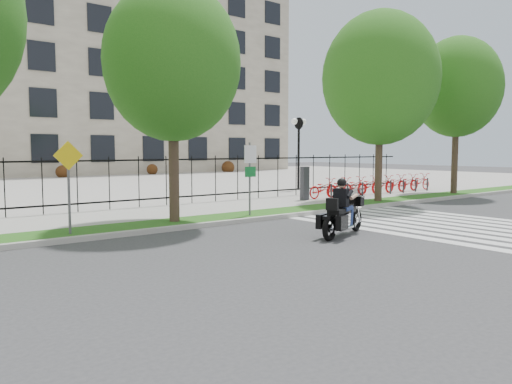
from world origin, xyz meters
TOP-DOWN VIEW (x-y plane):
  - ground at (0.00, 0.00)m, footprint 120.00×120.00m
  - curb at (0.00, 4.10)m, footprint 60.00×0.20m
  - grass_verge at (0.00, 4.95)m, footprint 60.00×1.50m
  - sidewalk at (0.00, 7.45)m, footprint 60.00×3.50m
  - plaza at (0.00, 25.00)m, footprint 80.00×34.00m
  - crosswalk_stripes at (4.83, 0.00)m, footprint 5.70×8.00m
  - iron_fence at (0.00, 9.20)m, footprint 30.00×0.06m
  - lamp_post_right at (10.00, 12.00)m, footprint 1.06×0.70m
  - street_tree_1 at (-2.01, 4.95)m, footprint 4.25×4.25m
  - street_tree_2 at (8.19, 4.95)m, footprint 5.04×5.04m
  - street_tree_3 at (14.43, 4.95)m, footprint 4.45×4.45m
  - bike_share_station at (10.83, 7.20)m, footprint 9.97×0.85m
  - sign_pole_regulatory at (0.73, 4.58)m, footprint 0.50×0.09m
  - sign_pole_warning at (-5.38, 4.58)m, footprint 0.78×0.09m
  - motorcycle_rider at (0.79, 0.41)m, footprint 2.45×1.20m

SIDE VIEW (x-z plane):
  - ground at x=0.00m, z-range 0.00..0.00m
  - crosswalk_stripes at x=4.83m, z-range 0.00..0.01m
  - plaza at x=0.00m, z-range 0.00..0.10m
  - curb at x=0.00m, z-range 0.00..0.15m
  - grass_verge at x=0.00m, z-range 0.00..0.15m
  - sidewalk at x=0.00m, z-range 0.00..0.15m
  - bike_share_station at x=10.83m, z-range -0.13..1.37m
  - motorcycle_rider at x=0.79m, z-range -0.33..1.63m
  - iron_fence at x=0.00m, z-range 0.15..2.15m
  - sign_pole_regulatory at x=0.73m, z-range 0.49..2.99m
  - sign_pole_warning at x=-5.38m, z-range 0.50..2.99m
  - lamp_post_right at x=10.00m, z-range 1.08..5.33m
  - street_tree_1 at x=-2.01m, z-range 1.39..8.77m
  - street_tree_2 at x=8.19m, z-range 1.36..9.61m
  - street_tree_3 at x=14.43m, z-range 1.58..9.59m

